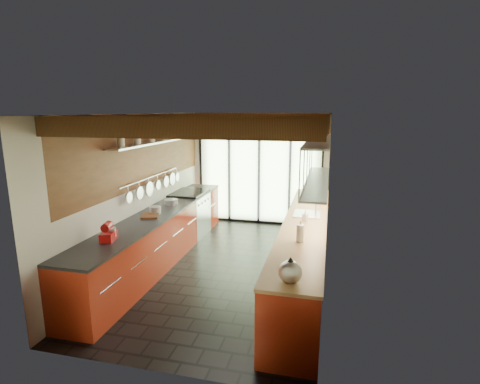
{
  "coord_description": "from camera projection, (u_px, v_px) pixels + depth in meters",
  "views": [
    {
      "loc": [
        1.61,
        -5.85,
        2.65
      ],
      "look_at": [
        0.1,
        0.4,
        1.25
      ],
      "focal_mm": 28.0,
      "sensor_mm": 36.0,
      "label": 1
    }
  ],
  "objects": [
    {
      "name": "bowl",
      "position": [
        312.0,
        191.0,
        8.13
      ],
      "size": [
        0.27,
        0.27,
        0.06
      ],
      "primitive_type": "imported",
      "rotation": [
        0.0,
        0.0,
        0.22
      ],
      "color": "silver",
      "rests_on": "right_counter"
    },
    {
      "name": "upper_cabinets_right",
      "position": [
        318.0,
        161.0,
        6.05
      ],
      "size": [
        0.34,
        3.0,
        3.0
      ],
      "color": "silver",
      "rests_on": "ground"
    },
    {
      "name": "left_wall_fixtures",
      "position": [
        154.0,
        160.0,
        6.73
      ],
      "size": [
        0.28,
        2.6,
        0.96
      ],
      "color": "silver",
      "rests_on": "ground"
    },
    {
      "name": "right_counter",
      "position": [
        304.0,
        248.0,
        6.1
      ],
      "size": [
        0.68,
        5.0,
        0.92
      ],
      "color": "#A72C16",
      "rests_on": "ground"
    },
    {
      "name": "cutting_board",
      "position": [
        150.0,
        215.0,
        6.25
      ],
      "size": [
        0.38,
        0.44,
        0.03
      ],
      "primitive_type": "cube",
      "rotation": [
        0.0,
        0.0,
        0.36
      ],
      "color": "brown",
      "rests_on": "left_counter"
    },
    {
      "name": "stand_mixer",
      "position": [
        109.0,
        233.0,
        5.09
      ],
      "size": [
        0.23,
        0.32,
        0.26
      ],
      "color": "red",
      "rests_on": "left_counter"
    },
    {
      "name": "ground",
      "position": [
        229.0,
        267.0,
        6.49
      ],
      "size": [
        5.5,
        5.5,
        0.0
      ],
      "primitive_type": "plane",
      "color": "black",
      "rests_on": "ground"
    },
    {
      "name": "glass_door",
      "position": [
        259.0,
        154.0,
        8.69
      ],
      "size": [
        2.95,
        0.1,
        2.9
      ],
      "color": "#C6EAAD",
      "rests_on": "ground"
    },
    {
      "name": "sink_assembly",
      "position": [
        308.0,
        212.0,
        6.37
      ],
      "size": [
        0.45,
        0.52,
        0.43
      ],
      "color": "silver",
      "rests_on": "right_counter"
    },
    {
      "name": "paper_towel",
      "position": [
        300.0,
        233.0,
        5.02
      ],
      "size": [
        0.13,
        0.13,
        0.28
      ],
      "color": "white",
      "rests_on": "right_counter"
    },
    {
      "name": "kettle",
      "position": [
        290.0,
        271.0,
        3.84
      ],
      "size": [
        0.26,
        0.31,
        0.28
      ],
      "color": "silver",
      "rests_on": "right_counter"
    },
    {
      "name": "left_counter",
      "position": [
        160.0,
        236.0,
        6.68
      ],
      "size": [
        0.68,
        5.0,
        0.92
      ],
      "color": "#A72C16",
      "rests_on": "ground"
    },
    {
      "name": "range_stove",
      "position": [
        190.0,
        214.0,
        8.06
      ],
      "size": [
        0.66,
        0.9,
        0.97
      ],
      "color": "silver",
      "rests_on": "ground"
    },
    {
      "name": "pot_small",
      "position": [
        171.0,
        202.0,
        7.06
      ],
      "size": [
        0.27,
        0.27,
        0.09
      ],
      "primitive_type": "cylinder",
      "rotation": [
        0.0,
        0.0,
        -0.11
      ],
      "color": "silver",
      "rests_on": "left_counter"
    },
    {
      "name": "pot_large",
      "position": [
        155.0,
        210.0,
        6.42
      ],
      "size": [
        0.23,
        0.23,
        0.13
      ],
      "primitive_type": "cylinder",
      "rotation": [
        0.0,
        0.0,
        0.15
      ],
      "color": "silver",
      "rests_on": "left_counter"
    },
    {
      "name": "room_shell",
      "position": [
        229.0,
        173.0,
        6.14
      ],
      "size": [
        5.5,
        5.5,
        5.5
      ],
      "color": "silver",
      "rests_on": "ground"
    },
    {
      "name": "soap_bottle",
      "position": [
        305.0,
        216.0,
        5.98
      ],
      "size": [
        0.1,
        0.1,
        0.17
      ],
      "primitive_type": "imported",
      "rotation": [
        0.0,
        0.0,
        -0.41
      ],
      "color": "silver",
      "rests_on": "right_counter"
    },
    {
      "name": "ceiling_beams",
      "position": [
        234.0,
        122.0,
        6.32
      ],
      "size": [
        3.14,
        5.06,
        4.9
      ],
      "color": "#593316",
      "rests_on": "ground"
    }
  ]
}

